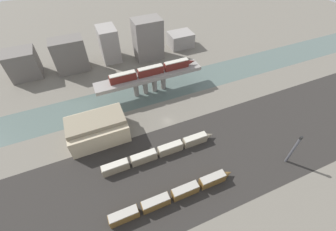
{
  "coord_description": "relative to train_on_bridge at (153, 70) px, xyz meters",
  "views": [
    {
      "loc": [
        -26.91,
        -63.89,
        74.5
      ],
      "look_at": [
        0.0,
        -0.55,
        4.21
      ],
      "focal_mm": 24.0,
      "sensor_mm": 36.0,
      "label": 1
    }
  ],
  "objects": [
    {
      "name": "railbed_yard",
      "position": [
        -2.16,
        -46.9,
        -12.56
      ],
      "size": [
        280.0,
        42.0,
        0.01
      ],
      "primitive_type": "cube",
      "color": "#282623",
      "rests_on": "ground"
    },
    {
      "name": "bridge",
      "position": [
        -2.16,
        0.0,
        -4.1
      ],
      "size": [
        53.29,
        8.02,
        10.53
      ],
      "color": "gray",
      "rests_on": "ground"
    },
    {
      "name": "city_block_far_right",
      "position": [
        32.47,
        37.17,
        -8.04
      ],
      "size": [
        15.13,
        11.79,
        9.05
      ],
      "primitive_type": "cube",
      "color": "gray",
      "rests_on": "ground"
    },
    {
      "name": "signal_tower",
      "position": [
        31.81,
        -60.24,
        -5.3
      ],
      "size": [
        1.0,
        0.96,
        14.8
      ],
      "color": "#4C4C51",
      "rests_on": "ground"
    },
    {
      "name": "river_water",
      "position": [
        -2.16,
        0.0,
        -12.57
      ],
      "size": [
        320.0,
        19.5,
        0.01
      ],
      "primitive_type": "cube",
      "color": "#4C5B56",
      "rests_on": "ground"
    },
    {
      "name": "train_yard_mid",
      "position": [
        -11.96,
        -38.54,
        -10.59
      ],
      "size": [
        46.63,
        2.88,
        4.03
      ],
      "color": "gray",
      "rests_on": "ground"
    },
    {
      "name": "city_block_right",
      "position": [
        8.64,
        32.29,
        -0.77
      ],
      "size": [
        16.16,
        11.29,
        23.6
      ],
      "primitive_type": "cube",
      "color": "slate",
      "rests_on": "ground"
    },
    {
      "name": "ground_plane",
      "position": [
        -2.16,
        -22.9,
        -12.57
      ],
      "size": [
        400.0,
        400.0,
        0.0
      ],
      "primitive_type": "plane",
      "color": "#666056"
    },
    {
      "name": "city_block_center",
      "position": [
        -13.3,
        39.23,
        -2.78
      ],
      "size": [
        10.14,
        13.98,
        19.59
      ],
      "primitive_type": "cube",
      "color": "gray",
      "rests_on": "ground"
    },
    {
      "name": "warehouse_building",
      "position": [
        -32.03,
        -19.56,
        -7.61
      ],
      "size": [
        23.39,
        15.98,
        10.43
      ],
      "color": "tan",
      "rests_on": "ground"
    },
    {
      "name": "city_block_far_left",
      "position": [
        -60.16,
        39.81,
        -5.0
      ],
      "size": [
        15.24,
        12.81,
        15.13
      ],
      "primitive_type": "cube",
      "color": "#605B56",
      "rests_on": "ground"
    },
    {
      "name": "city_block_left",
      "position": [
        -35.67,
        36.0,
        -3.18
      ],
      "size": [
        17.37,
        10.23,
        18.78
      ],
      "primitive_type": "cube",
      "color": "#605B56",
      "rests_on": "ground"
    },
    {
      "name": "train_yard_near",
      "position": [
        -14.12,
        -56.75,
        -10.64
      ],
      "size": [
        45.02,
        3.04,
        3.94
      ],
      "color": "brown",
      "rests_on": "ground"
    },
    {
      "name": "train_on_bridge",
      "position": [
        0.0,
        0.0,
        0.0
      ],
      "size": [
        44.24,
        2.79,
        4.17
      ],
      "color": "#5B1E19",
      "rests_on": "bridge"
    }
  ]
}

